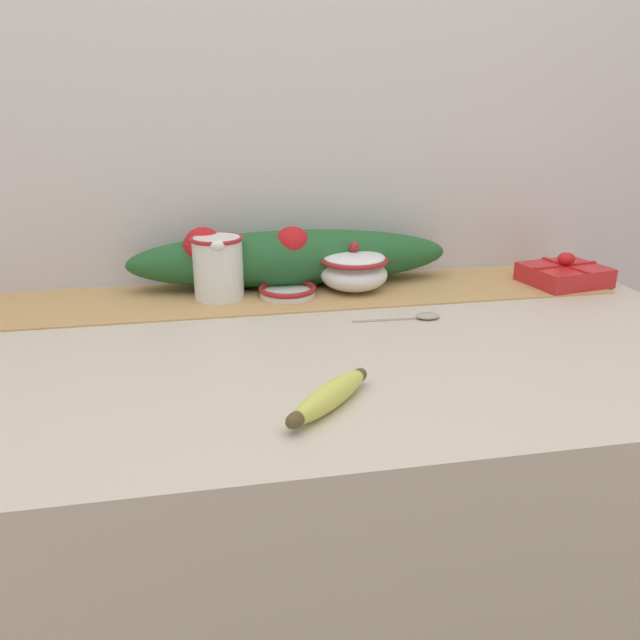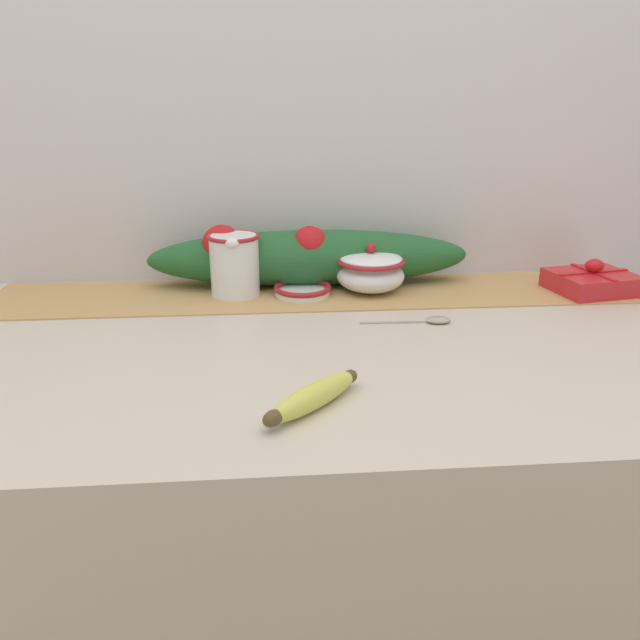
% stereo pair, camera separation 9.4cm
% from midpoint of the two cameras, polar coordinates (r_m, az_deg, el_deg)
% --- Properties ---
extents(countertop, '(1.35, 0.75, 0.89)m').
position_cam_midpoint_polar(countertop, '(1.23, 2.56, -21.56)').
color(countertop, beige).
rests_on(countertop, ground_plane).
extents(back_wall, '(2.15, 0.04, 2.40)m').
position_cam_midpoint_polar(back_wall, '(1.32, 0.82, 17.09)').
color(back_wall, silver).
rests_on(back_wall, ground_plane).
extents(table_runner, '(1.25, 0.23, 0.00)m').
position_cam_midpoint_polar(table_runner, '(1.23, 1.41, 2.43)').
color(table_runner, tan).
rests_on(table_runner, countertop).
extents(cream_pitcher, '(0.10, 0.12, 0.12)m').
position_cam_midpoint_polar(cream_pitcher, '(1.21, -5.62, 5.22)').
color(cream_pitcher, white).
rests_on(cream_pitcher, countertop).
extents(sugar_bowl, '(0.14, 0.14, 0.10)m').
position_cam_midpoint_polar(sugar_bowl, '(1.24, 6.83, 4.46)').
color(sugar_bowl, white).
rests_on(sugar_bowl, countertop).
extents(small_dish, '(0.11, 0.11, 0.02)m').
position_cam_midpoint_polar(small_dish, '(1.21, 0.61, 2.73)').
color(small_dish, white).
rests_on(small_dish, countertop).
extents(banana, '(0.14, 0.14, 0.03)m').
position_cam_midpoint_polar(banana, '(0.78, 2.86, -7.07)').
color(banana, '#CCD156').
rests_on(banana, countertop).
extents(spoon, '(0.16, 0.03, 0.01)m').
position_cam_midpoint_polar(spoon, '(1.10, 12.78, -0.05)').
color(spoon, '#A89E89').
rests_on(spoon, countertop).
extents(gift_box, '(0.17, 0.16, 0.07)m').
position_cam_midpoint_polar(gift_box, '(1.37, 25.47, 3.18)').
color(gift_box, red).
rests_on(gift_box, countertop).
extents(poinsettia_garland, '(0.65, 0.12, 0.13)m').
position_cam_midpoint_polar(poinsettia_garland, '(1.27, 0.90, 5.80)').
color(poinsettia_garland, '#235B2D').
rests_on(poinsettia_garland, countertop).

